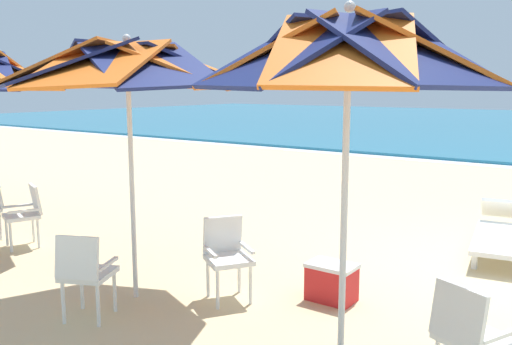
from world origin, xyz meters
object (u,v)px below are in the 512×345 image
object	(u,v)px
plastic_chair_4	(26,212)
beach_umbrella_0	(348,58)
beach_umbrella_1	(128,68)
plastic_chair_0	(469,334)
cooler_box	(332,282)
plastic_chair_2	(85,271)
plastic_chair_1	(227,253)
sun_lounger_1	(501,233)

from	to	relation	value
plastic_chair_4	beach_umbrella_0	bearing A→B (deg)	-6.72
beach_umbrella_0	beach_umbrella_1	size ratio (longest dim) A/B	1.03
plastic_chair_0	cooler_box	bearing A→B (deg)	147.12
beach_umbrella_1	plastic_chair_4	size ratio (longest dim) A/B	3.15
beach_umbrella_0	plastic_chair_2	xyz separation A→B (m)	(-2.46, -0.46, -1.92)
plastic_chair_1	plastic_chair_2	bearing A→B (deg)	-121.48
plastic_chair_1	sun_lounger_1	bearing A→B (deg)	59.11
beach_umbrella_0	plastic_chair_0	xyz separation A→B (m)	(0.85, 0.29, -1.92)
beach_umbrella_0	beach_umbrella_1	distance (m)	2.53
sun_lounger_1	cooler_box	xyz separation A→B (m)	(-1.08, -2.78, -0.08)
beach_umbrella_0	plastic_chair_2	world-z (taller)	beach_umbrella_0
plastic_chair_0	plastic_chair_1	bearing A→B (deg)	169.61
plastic_chair_0	beach_umbrella_1	size ratio (longest dim) A/B	0.32
plastic_chair_1	beach_umbrella_1	bearing A→B (deg)	-145.85
cooler_box	plastic_chair_2	bearing A→B (deg)	-132.95
beach_umbrella_0	plastic_chair_0	distance (m)	2.12
cooler_box	plastic_chair_4	bearing A→B (deg)	-170.41
beach_umbrella_0	plastic_chair_1	size ratio (longest dim) A/B	3.24
beach_umbrella_1	plastic_chair_2	bearing A→B (deg)	-84.91
beach_umbrella_0	plastic_chair_0	world-z (taller)	beach_umbrella_0
plastic_chair_2	plastic_chair_4	distance (m)	2.90
beach_umbrella_1	plastic_chair_1	world-z (taller)	beach_umbrella_1
plastic_chair_2	sun_lounger_1	world-z (taller)	plastic_chair_2
beach_umbrella_1	cooler_box	bearing A→B (deg)	33.07
beach_umbrella_1	plastic_chair_1	distance (m)	2.14
plastic_chair_2	plastic_chair_4	size ratio (longest dim) A/B	1.00
plastic_chair_0	beach_umbrella_1	world-z (taller)	beach_umbrella_1
plastic_chair_4	sun_lounger_1	size ratio (longest dim) A/B	0.39
plastic_chair_0	plastic_chair_4	world-z (taller)	same
plastic_chair_2	beach_umbrella_0	bearing A→B (deg)	10.48
cooler_box	plastic_chair_0	bearing A→B (deg)	-32.88
beach_umbrella_0	plastic_chair_0	bearing A→B (deg)	18.88
plastic_chair_0	cooler_box	xyz separation A→B (m)	(-1.63, 1.06, -0.30)
cooler_box	beach_umbrella_1	bearing A→B (deg)	-146.93
sun_lounger_1	beach_umbrella_1	bearing A→B (deg)	-125.77
plastic_chair_0	cooler_box	world-z (taller)	plastic_chair_0
plastic_chair_1	sun_lounger_1	xyz separation A→B (m)	(2.01, 3.37, -0.22)
plastic_chair_1	cooler_box	bearing A→B (deg)	32.12
beach_umbrella_0	plastic_chair_4	bearing A→B (deg)	173.28
plastic_chair_2	cooler_box	bearing A→B (deg)	47.05
beach_umbrella_1	plastic_chair_4	world-z (taller)	beach_umbrella_1
beach_umbrella_1	beach_umbrella_0	bearing A→B (deg)	-4.89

